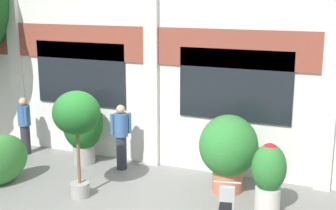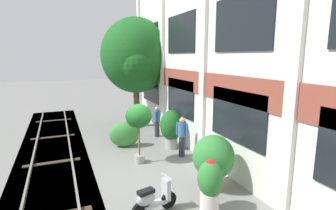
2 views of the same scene
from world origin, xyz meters
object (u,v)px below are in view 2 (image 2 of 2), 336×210
potted_plant_ribbed_drum (210,183)px  scooter_near_curb (153,199)px  potted_plant_terracotta_small (139,119)px  broadleaf_tree (136,57)px  potted_plant_glazed_jar (171,127)px  resident_by_doorway (182,136)px  potted_plant_fluted_column (213,159)px  resident_watching_tracks (157,121)px  topiary_hedge (125,134)px

potted_plant_ribbed_drum → scooter_near_curb: (-0.47, -1.46, -0.41)m
potted_plant_ribbed_drum → scooter_near_curb: size_ratio=1.08×
potted_plant_terracotta_small → potted_plant_ribbed_drum: (3.94, 0.78, -0.95)m
potted_plant_ribbed_drum → potted_plant_terracotta_small: bearing=-168.8°
potted_plant_terracotta_small → broadleaf_tree: bearing=164.8°
potted_plant_glazed_jar → scooter_near_curb: bearing=-29.0°
scooter_near_curb → potted_plant_ribbed_drum: bearing=-30.8°
broadleaf_tree → resident_by_doorway: (5.42, 0.37, -3.18)m
potted_plant_fluted_column → scooter_near_curb: bearing=-75.5°
scooter_near_curb → resident_watching_tracks: resident_watching_tracks is taller
scooter_near_curb → topiary_hedge: 5.57m
resident_by_doorway → topiary_hedge: 2.88m
potted_plant_ribbed_drum → resident_by_doorway: resident_by_doorway is taller
broadleaf_tree → potted_plant_glazed_jar: 5.30m
potted_plant_terracotta_small → resident_watching_tracks: 3.60m
potted_plant_terracotta_small → scooter_near_curb: bearing=-11.0°
potted_plant_glazed_jar → resident_by_doorway: (1.13, -0.01, -0.09)m
potted_plant_fluted_column → potted_plant_glazed_jar: size_ratio=0.99×
potted_plant_glazed_jar → scooter_near_curb: size_ratio=1.29×
topiary_hedge → potted_plant_ribbed_drum: bearing=8.3°
potted_plant_terracotta_small → resident_watching_tracks: potted_plant_terracotta_small is taller
scooter_near_curb → topiary_hedge: (-5.53, 0.58, 0.15)m
resident_by_doorway → topiary_hedge: (-2.12, -1.92, -0.31)m
potted_plant_terracotta_small → potted_plant_glazed_jar: 2.27m
topiary_hedge → scooter_near_curb: bearing=-6.0°
potted_plant_ribbed_drum → resident_watching_tracks: 6.97m
potted_plant_terracotta_small → resident_watching_tracks: (-2.95, 1.84, -0.94)m
potted_plant_terracotta_small → scooter_near_curb: potted_plant_terracotta_small is taller
resident_watching_tracks → potted_plant_terracotta_small: bearing=94.7°
potted_plant_ribbed_drum → broadleaf_tree: bearing=175.8°
potted_plant_terracotta_small → resident_watching_tracks: bearing=148.0°
potted_plant_terracotta_small → resident_by_doorway: size_ratio=1.41×
potted_plant_glazed_jar → scooter_near_curb: potted_plant_glazed_jar is taller
resident_by_doorway → topiary_hedge: bearing=-85.5°
potted_plant_ribbed_drum → resident_by_doorway: 4.02m
broadleaf_tree → resident_watching_tracks: bearing=9.1°
potted_plant_fluted_column → potted_plant_ribbed_drum: (1.04, -0.77, -0.15)m
potted_plant_glazed_jar → resident_by_doorway: size_ratio=1.06×
potted_plant_terracotta_small → potted_plant_ribbed_drum: potted_plant_terracotta_small is taller
potted_plant_terracotta_small → resident_by_doorway: potted_plant_terracotta_small is taller
broadleaf_tree → potted_plant_fluted_column: size_ratio=3.60×
resident_by_doorway → topiary_hedge: size_ratio=1.21×
broadleaf_tree → potted_plant_ribbed_drum: size_ratio=4.28×
resident_by_doorway → resident_watching_tracks: 3.01m
potted_plant_glazed_jar → scooter_near_curb: (4.54, -2.52, -0.56)m
potted_plant_glazed_jar → potted_plant_ribbed_drum: bearing=-12.0°
resident_by_doorway → topiary_hedge: resident_by_doorway is taller
potted_plant_fluted_column → topiary_hedge: (-4.96, -1.64, -0.41)m
potted_plant_glazed_jar → topiary_hedge: 2.21m
potted_plant_glazed_jar → potted_plant_ribbed_drum: 5.12m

